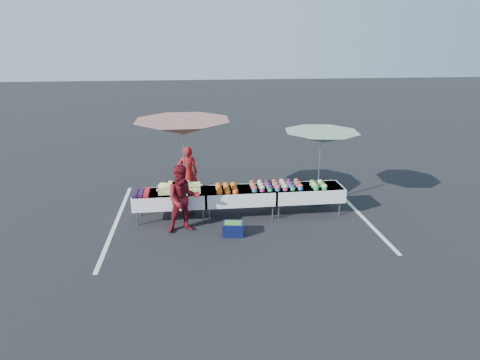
{
  "coord_description": "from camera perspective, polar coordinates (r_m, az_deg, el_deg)",
  "views": [
    {
      "loc": [
        -1.15,
        -9.68,
        4.38
      ],
      "look_at": [
        0.0,
        0.0,
        1.0
      ],
      "focal_mm": 30.0,
      "sensor_mm": 36.0,
      "label": 1
    }
  ],
  "objects": [
    {
      "name": "table_center",
      "position": [
        10.47,
        0.0,
        -2.16
      ],
      "size": [
        1.86,
        0.81,
        0.75
      ],
      "color": "white",
      "rests_on": "ground"
    },
    {
      "name": "plastic_bags",
      "position": [
        10.06,
        -8.32,
        -2.1
      ],
      "size": [
        0.3,
        0.25,
        0.05
      ],
      "primitive_type": "cube",
      "color": "white",
      "rests_on": "table_left"
    },
    {
      "name": "umbrella_right",
      "position": [
        11.14,
        11.48,
        5.92
      ],
      "size": [
        2.49,
        2.49,
        2.11
      ],
      "rotation": [
        0.0,
        0.0,
        0.24
      ],
      "color": "black",
      "rests_on": "ground"
    },
    {
      "name": "stripe_right",
      "position": [
        11.48,
        16.11,
        -4.09
      ],
      "size": [
        0.1,
        5.0,
        0.0
      ],
      "primitive_type": "cube",
      "color": "silver",
      "rests_on": "ground"
    },
    {
      "name": "customer",
      "position": [
        9.62,
        -8.1,
        -2.71
      ],
      "size": [
        0.91,
        0.77,
        1.67
      ],
      "primitive_type": "imported",
      "rotation": [
        0.0,
        0.0,
        0.18
      ],
      "color": "maroon",
      "rests_on": "ground"
    },
    {
      "name": "ground",
      "position": [
        10.69,
        0.0,
        -5.07
      ],
      "size": [
        80.0,
        80.0,
        0.0
      ],
      "primitive_type": "plane",
      "color": "black"
    },
    {
      "name": "corn_pile",
      "position": [
        10.36,
        -8.61,
        -1.1
      ],
      "size": [
        1.16,
        0.57,
        0.26
      ],
      "color": "#CBD56D",
      "rests_on": "table_left"
    },
    {
      "name": "potato_cups",
      "position": [
        10.53,
        5.14,
        -0.67
      ],
      "size": [
        1.34,
        0.58,
        0.16
      ],
      "color": "#2570AD",
      "rests_on": "table_right"
    },
    {
      "name": "berry_punnets",
      "position": [
        10.36,
        -13.89,
        -1.74
      ],
      "size": [
        0.4,
        0.54,
        0.08
      ],
      "color": "black",
      "rests_on": "table_left"
    },
    {
      "name": "stripe_left",
      "position": [
        10.82,
        -17.16,
        -5.66
      ],
      "size": [
        0.1,
        5.0,
        0.0
      ],
      "primitive_type": "cube",
      "color": "silver",
      "rests_on": "ground"
    },
    {
      "name": "umbrella_left",
      "position": [
        10.3,
        -8.16,
        7.32
      ],
      "size": [
        3.26,
        3.26,
        2.55
      ],
      "rotation": [
        0.0,
        0.0,
        -0.4
      ],
      "color": "black",
      "rests_on": "ground"
    },
    {
      "name": "storage_bin",
      "position": [
        9.61,
        -0.97,
        -6.9
      ],
      "size": [
        0.54,
        0.42,
        0.32
      ],
      "rotation": [
        0.0,
        0.0,
        -0.15
      ],
      "color": "#0B1037",
      "rests_on": "ground"
    },
    {
      "name": "vendor",
      "position": [
        11.62,
        -7.45,
        0.97
      ],
      "size": [
        0.6,
        0.42,
        1.58
      ],
      "primitive_type": "imported",
      "rotation": [
        0.0,
        0.0,
        3.22
      ],
      "color": "#A81314",
      "rests_on": "ground"
    },
    {
      "name": "table_left",
      "position": [
        10.42,
        -9.89,
        -2.55
      ],
      "size": [
        1.86,
        0.81,
        0.75
      ],
      "color": "white",
      "rests_on": "ground"
    },
    {
      "name": "table_right",
      "position": [
        10.81,
        9.52,
        -1.72
      ],
      "size": [
        1.86,
        0.81,
        0.75
      ],
      "color": "white",
      "rests_on": "ground"
    },
    {
      "name": "bean_baskets",
      "position": [
        10.72,
        11.07,
        -0.65
      ],
      "size": [
        0.36,
        0.5,
        0.15
      ],
      "color": "#259452",
      "rests_on": "table_right"
    },
    {
      "name": "carrot_bowls",
      "position": [
        10.35,
        -1.92,
        -1.14
      ],
      "size": [
        0.55,
        0.69,
        0.11
      ],
      "color": "#DF5018",
      "rests_on": "table_center"
    }
  ]
}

